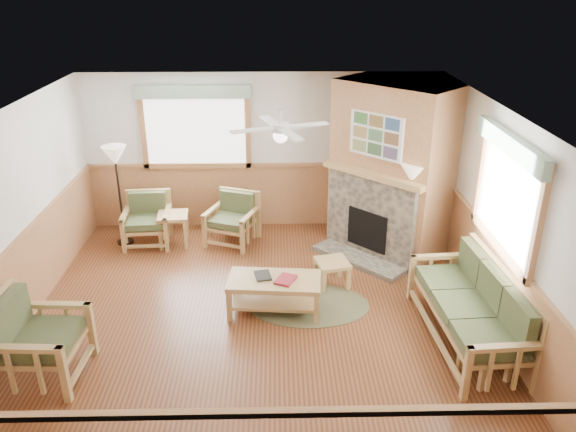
{
  "coord_description": "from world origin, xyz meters",
  "views": [
    {
      "loc": [
        0.25,
        -6.26,
        4.19
      ],
      "look_at": [
        0.4,
        0.7,
        1.15
      ],
      "focal_mm": 35.0,
      "sensor_mm": 36.0,
      "label": 1
    }
  ],
  "objects_px": {
    "sofa": "(469,307)",
    "floor_lamp_left": "(120,196)",
    "armchair_left": "(40,338)",
    "armchair_back_right": "(232,219)",
    "floor_lamp_right": "(410,218)",
    "coffee_table": "(274,295)",
    "end_table_chairs": "(174,229)",
    "end_table_sofa": "(485,358)",
    "footstool": "(332,273)",
    "armchair_back_left": "(147,220)"
  },
  "relations": [
    {
      "from": "end_table_sofa",
      "to": "floor_lamp_left",
      "type": "relative_size",
      "value": 0.3
    },
    {
      "from": "floor_lamp_left",
      "to": "armchair_back_left",
      "type": "bearing_deg",
      "value": -4.58
    },
    {
      "from": "armchair_back_left",
      "to": "armchair_left",
      "type": "height_order",
      "value": "armchair_left"
    },
    {
      "from": "armchair_back_right",
      "to": "coffee_table",
      "type": "relative_size",
      "value": 0.68
    },
    {
      "from": "footstool",
      "to": "floor_lamp_right",
      "type": "relative_size",
      "value": 0.27
    },
    {
      "from": "end_table_chairs",
      "to": "floor_lamp_left",
      "type": "height_order",
      "value": "floor_lamp_left"
    },
    {
      "from": "end_table_sofa",
      "to": "floor_lamp_left",
      "type": "distance_m",
      "value": 6.02
    },
    {
      "from": "coffee_table",
      "to": "floor_lamp_left",
      "type": "xyz_separation_m",
      "value": [
        -2.51,
        2.12,
        0.6
      ]
    },
    {
      "from": "end_table_chairs",
      "to": "end_table_sofa",
      "type": "height_order",
      "value": "end_table_chairs"
    },
    {
      "from": "armchair_back_right",
      "to": "coffee_table",
      "type": "xyz_separation_m",
      "value": [
        0.71,
        -2.1,
        -0.17
      ]
    },
    {
      "from": "armchair_back_left",
      "to": "footstool",
      "type": "distance_m",
      "value": 3.28
    },
    {
      "from": "end_table_sofa",
      "to": "sofa",
      "type": "bearing_deg",
      "value": 90.0
    },
    {
      "from": "end_table_chairs",
      "to": "floor_lamp_left",
      "type": "bearing_deg",
      "value": 174.56
    },
    {
      "from": "armchair_left",
      "to": "armchair_back_right",
      "type": "bearing_deg",
      "value": -26.31
    },
    {
      "from": "armchair_left",
      "to": "footstool",
      "type": "xyz_separation_m",
      "value": [
        3.41,
        1.92,
        -0.31
      ]
    },
    {
      "from": "floor_lamp_right",
      "to": "end_table_chairs",
      "type": "bearing_deg",
      "value": 166.53
    },
    {
      "from": "floor_lamp_right",
      "to": "armchair_back_right",
      "type": "bearing_deg",
      "value": 160.9
    },
    {
      "from": "coffee_table",
      "to": "end_table_chairs",
      "type": "xyz_separation_m",
      "value": [
        -1.67,
        2.04,
        0.03
      ]
    },
    {
      "from": "sofa",
      "to": "armchair_back_right",
      "type": "height_order",
      "value": "sofa"
    },
    {
      "from": "sofa",
      "to": "end_table_chairs",
      "type": "xyz_separation_m",
      "value": [
        -4.01,
        2.76,
        -0.21
      ]
    },
    {
      "from": "footstool",
      "to": "coffee_table",
      "type": "bearing_deg",
      "value": -141.63
    },
    {
      "from": "armchair_back_right",
      "to": "armchair_left",
      "type": "bearing_deg",
      "value": -98.0
    },
    {
      "from": "armchair_left",
      "to": "end_table_chairs",
      "type": "relative_size",
      "value": 1.84
    },
    {
      "from": "armchair_back_right",
      "to": "floor_lamp_right",
      "type": "height_order",
      "value": "floor_lamp_right"
    },
    {
      "from": "end_table_sofa",
      "to": "floor_lamp_right",
      "type": "relative_size",
      "value": 0.3
    },
    {
      "from": "armchair_back_right",
      "to": "floor_lamp_left",
      "type": "xyz_separation_m",
      "value": [
        -1.8,
        0.02,
        0.43
      ]
    },
    {
      "from": "footstool",
      "to": "floor_lamp_left",
      "type": "relative_size",
      "value": 0.26
    },
    {
      "from": "armchair_back_right",
      "to": "coffee_table",
      "type": "bearing_deg",
      "value": -50.45
    },
    {
      "from": "coffee_table",
      "to": "sofa",
      "type": "bearing_deg",
      "value": -12.02
    },
    {
      "from": "armchair_back_left",
      "to": "floor_lamp_right",
      "type": "height_order",
      "value": "floor_lamp_right"
    },
    {
      "from": "sofa",
      "to": "floor_lamp_left",
      "type": "bearing_deg",
      "value": -123.92
    },
    {
      "from": "sofa",
      "to": "armchair_back_left",
      "type": "xyz_separation_m",
      "value": [
        -4.45,
        2.81,
        -0.06
      ]
    },
    {
      "from": "sofa",
      "to": "coffee_table",
      "type": "distance_m",
      "value": 2.46
    },
    {
      "from": "floor_lamp_left",
      "to": "floor_lamp_right",
      "type": "height_order",
      "value": "floor_lamp_left"
    },
    {
      "from": "sofa",
      "to": "floor_lamp_right",
      "type": "bearing_deg",
      "value": -173.63
    },
    {
      "from": "armchair_back_left",
      "to": "end_table_sofa",
      "type": "relative_size",
      "value": 1.67
    },
    {
      "from": "armchair_back_right",
      "to": "floor_lamp_right",
      "type": "xyz_separation_m",
      "value": [
        2.72,
        -0.94,
        0.42
      ]
    },
    {
      "from": "armchair_left",
      "to": "floor_lamp_left",
      "type": "xyz_separation_m",
      "value": [
        0.06,
        3.39,
        0.34
      ]
    },
    {
      "from": "footstool",
      "to": "floor_lamp_left",
      "type": "xyz_separation_m",
      "value": [
        -3.34,
        1.46,
        0.65
      ]
    },
    {
      "from": "armchair_back_right",
      "to": "armchair_left",
      "type": "distance_m",
      "value": 3.85
    },
    {
      "from": "coffee_table",
      "to": "floor_lamp_left",
      "type": "distance_m",
      "value": 3.34
    },
    {
      "from": "armchair_back_right",
      "to": "end_table_chairs",
      "type": "xyz_separation_m",
      "value": [
        -0.96,
        -0.06,
        -0.14
      ]
    },
    {
      "from": "armchair_left",
      "to": "end_table_chairs",
      "type": "distance_m",
      "value": 3.44
    },
    {
      "from": "armchair_back_right",
      "to": "footstool",
      "type": "bearing_deg",
      "value": -22.15
    },
    {
      "from": "sofa",
      "to": "floor_lamp_right",
      "type": "xyz_separation_m",
      "value": [
        -0.33,
        1.88,
        0.36
      ]
    },
    {
      "from": "coffee_table",
      "to": "floor_lamp_left",
      "type": "bearing_deg",
      "value": 144.76
    },
    {
      "from": "end_table_sofa",
      "to": "armchair_left",
      "type": "bearing_deg",
      "value": 178.59
    },
    {
      "from": "end_table_chairs",
      "to": "footstool",
      "type": "height_order",
      "value": "end_table_chairs"
    },
    {
      "from": "armchair_back_right",
      "to": "floor_lamp_right",
      "type": "bearing_deg",
      "value": 1.88
    },
    {
      "from": "armchair_left",
      "to": "end_table_chairs",
      "type": "xyz_separation_m",
      "value": [
        0.91,
        3.31,
        -0.23
      ]
    }
  ]
}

